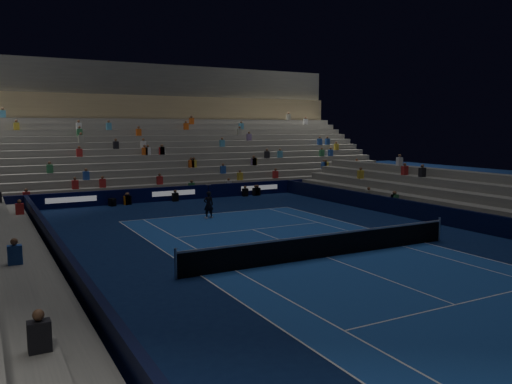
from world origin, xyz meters
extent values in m
plane|color=#0B1B47|center=(0.00, 0.00, 0.00)|extent=(90.00, 90.00, 0.00)
cube|color=#1C489D|center=(0.00, 0.00, 0.01)|extent=(10.97, 23.77, 0.01)
cube|color=#080A32|center=(0.00, 18.50, 0.50)|extent=(44.00, 0.25, 1.00)
cube|color=black|center=(9.70, 0.00, 0.50)|extent=(0.25, 37.00, 1.00)
cube|color=black|center=(-9.70, 0.00, 0.50)|extent=(0.25, 37.00, 1.00)
cube|color=slate|center=(0.00, 19.50, 0.25)|extent=(44.00, 1.00, 0.50)
cube|color=slate|center=(0.00, 20.50, 0.50)|extent=(44.00, 1.00, 1.00)
cube|color=slate|center=(0.00, 21.50, 0.75)|extent=(44.00, 1.00, 1.50)
cube|color=slate|center=(0.00, 22.50, 1.00)|extent=(44.00, 1.00, 2.00)
cube|color=slate|center=(0.00, 23.50, 1.25)|extent=(44.00, 1.00, 2.50)
cube|color=slate|center=(0.00, 24.50, 1.50)|extent=(44.00, 1.00, 3.00)
cube|color=slate|center=(0.00, 25.50, 1.75)|extent=(44.00, 1.00, 3.50)
cube|color=slate|center=(0.00, 26.50, 2.00)|extent=(44.00, 1.00, 4.00)
cube|color=slate|center=(0.00, 27.50, 2.25)|extent=(44.00, 1.00, 4.50)
cube|color=slate|center=(0.00, 28.50, 2.50)|extent=(44.00, 1.00, 5.00)
cube|color=slate|center=(0.00, 29.50, 2.75)|extent=(44.00, 1.00, 5.50)
cube|color=slate|center=(0.00, 30.50, 3.00)|extent=(44.00, 1.00, 6.00)
cube|color=#95825C|center=(0.00, 31.60, 7.10)|extent=(44.00, 0.60, 2.20)
cube|color=#474744|center=(0.00, 33.00, 9.70)|extent=(44.00, 2.40, 3.00)
cube|color=slate|center=(10.50, 0.00, 0.25)|extent=(1.00, 37.00, 0.50)
cube|color=slate|center=(11.50, 0.00, 0.50)|extent=(1.00, 37.00, 1.00)
cube|color=slate|center=(-10.50, 0.00, 0.25)|extent=(1.00, 37.00, 0.50)
cube|color=slate|center=(-11.50, 0.00, 0.50)|extent=(1.00, 37.00, 1.00)
cylinder|color=#B2B2B7|center=(-6.40, 0.00, 0.55)|extent=(0.10, 0.10, 1.10)
cylinder|color=#B2B2B7|center=(6.40, 0.00, 0.55)|extent=(0.10, 0.10, 1.10)
cube|color=black|center=(0.00, 0.00, 0.45)|extent=(12.80, 0.03, 0.90)
cube|color=white|center=(0.00, 0.00, 0.94)|extent=(12.80, 0.04, 0.08)
imported|color=black|center=(-0.65, 10.55, 0.79)|extent=(0.61, 0.42, 1.58)
cube|color=black|center=(-4.47, 17.94, 0.26)|extent=(0.46, 0.53, 0.52)
cylinder|color=black|center=(-4.47, 17.52, 0.41)|extent=(0.22, 0.37, 0.16)
camera|label=1|loc=(-12.16, -16.48, 5.23)|focal=36.05mm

